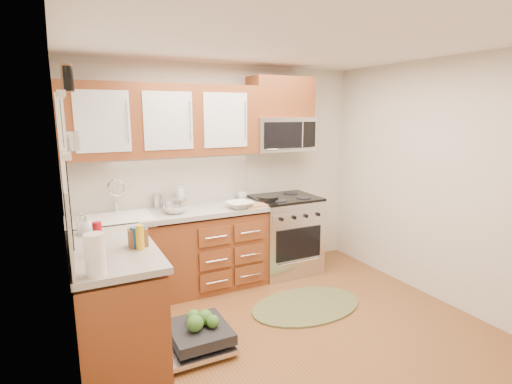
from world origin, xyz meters
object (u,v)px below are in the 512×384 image
upper_cabinets (164,121)px  rug (306,306)px  bowl_a (240,205)px  skillet (268,198)px  cup (242,195)px  paper_towel_roll (95,255)px  dishwasher (195,338)px  cutting_board (255,205)px  microwave (281,134)px  bowl_b (175,209)px  stock_pot (176,205)px  sink (121,229)px  range (285,234)px

upper_cabinets → rug: (1.12, -1.07, -1.86)m
rug → bowl_a: bowl_a is taller
skillet → cup: 0.35m
paper_towel_roll → bowl_a: bearing=38.6°
rug → bowl_a: bearing=118.5°
paper_towel_roll → bowl_a: paper_towel_roll is taller
dishwasher → paper_towel_roll: size_ratio=2.50×
cutting_board → bowl_a: bowl_a is taller
microwave → skillet: (-0.28, -0.19, -0.73)m
bowl_b → paper_towel_roll: bearing=-123.1°
stock_pot → bowl_a: (0.67, -0.18, -0.03)m
sink → paper_towel_roll: (-0.35, -1.44, 0.26)m
dishwasher → rug: size_ratio=0.59×
rug → paper_towel_roll: paper_towel_roll is taller
dishwasher → stock_pot: size_ratio=3.10×
paper_towel_roll → bowl_b: bearing=56.9°
sink → cup: cup is taller
range → sink: (-1.93, -0.01, 0.33)m
upper_cabinets → cup: (0.93, 0.07, -0.90)m
rug → upper_cabinets: bearing=136.2°
upper_cabinets → paper_towel_roll: (-0.88, -1.59, -0.81)m
range → dishwasher: 1.95m
bowl_a → range: bearing=14.6°
upper_cabinets → sink: (-0.52, -0.16, -1.07)m
skillet → paper_towel_roll: 2.43m
upper_cabinets → skillet: 1.46m
sink → bowl_b: (0.54, -0.07, 0.16)m
range → bowl_a: bearing=-165.4°
range → stock_pot: (-1.36, -0.00, 0.52)m
bowl_a → sink: bearing=172.2°
upper_cabinets → sink: upper_cabinets is taller
microwave → dishwasher: microwave is taller
cutting_board → bowl_b: size_ratio=1.24×
rug → cup: size_ratio=9.72×
upper_cabinets → cup: size_ratio=16.68×
microwave → bowl_a: size_ratio=2.65×
rug → cup: cup is taller
upper_cabinets → cutting_board: 1.35m
cutting_board → cup: 0.41m
cutting_board → bowl_a: 0.19m
upper_cabinets → cutting_board: upper_cabinets is taller
cup → upper_cabinets: bearing=-175.4°
upper_cabinets → skillet: (1.12, -0.21, -0.90)m
rug → bowl_b: bearing=142.4°
stock_pot → upper_cabinets: bearing=108.0°
sink → cutting_board: (1.43, -0.18, 0.14)m
skillet → upper_cabinets: bearing=169.3°
paper_towel_roll → cup: bearing=42.8°
sink → rug: sink is taller
microwave → stock_pot: size_ratio=3.37×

